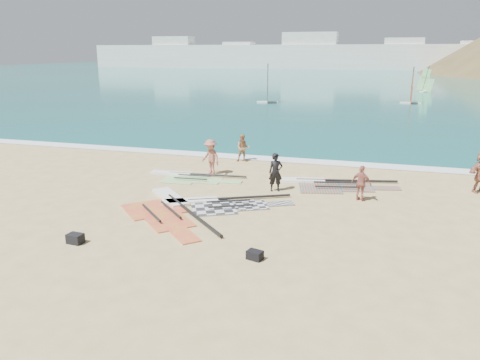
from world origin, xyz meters
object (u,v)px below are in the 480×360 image
(person_wetsuit, at_px, (276,172))
(beachgoer_back, at_px, (361,183))
(rig_green, at_px, (187,177))
(gear_bag_near, at_px, (75,239))
(rig_grey, at_px, (217,203))
(rig_orange, at_px, (324,184))
(rig_red, at_px, (169,208))
(beachgoer_left, at_px, (243,148))
(beachgoer_mid, at_px, (211,157))
(gear_bag_far, at_px, (255,255))

(person_wetsuit, bearing_deg, beachgoer_back, -27.64)
(person_wetsuit, distance_m, beachgoer_back, 3.80)
(rig_green, bearing_deg, gear_bag_near, -96.33)
(rig_grey, bearing_deg, rig_orange, 20.68)
(rig_red, distance_m, gear_bag_near, 4.31)
(beachgoer_left, bearing_deg, person_wetsuit, -75.34)
(rig_grey, relative_size, gear_bag_near, 10.75)
(rig_red, relative_size, beachgoer_left, 3.65)
(rig_red, relative_size, beachgoer_mid, 3.13)
(rig_grey, height_order, gear_bag_near, gear_bag_near)
(gear_bag_far, relative_size, beachgoer_back, 0.31)
(rig_red, bearing_deg, beachgoer_back, 70.03)
(rig_green, xyz_separation_m, beachgoer_left, (1.71, 4.22, 0.74))
(beachgoer_left, bearing_deg, rig_orange, -50.76)
(gear_bag_near, bearing_deg, beachgoer_left, 81.21)
(gear_bag_far, bearing_deg, beachgoer_back, 67.86)
(rig_orange, xyz_separation_m, beachgoer_left, (-5.09, 3.55, 0.74))
(rig_green, xyz_separation_m, rig_red, (1.21, -4.71, 0.00))
(person_wetsuit, xyz_separation_m, beachgoer_back, (3.79, -0.35, -0.11))
(rig_grey, distance_m, beachgoer_mid, 5.03)
(gear_bag_near, relative_size, person_wetsuit, 0.29)
(person_wetsuit, bearing_deg, beachgoer_left, 98.19)
(beachgoer_left, bearing_deg, rig_red, -109.09)
(person_wetsuit, height_order, beachgoer_left, person_wetsuit)
(rig_green, distance_m, rig_red, 4.86)
(rig_orange, bearing_deg, rig_grey, -145.26)
(rig_orange, relative_size, person_wetsuit, 3.49)
(rig_orange, distance_m, beachgoer_mid, 5.94)
(rig_green, distance_m, beachgoer_left, 4.61)
(rig_green, bearing_deg, beachgoer_mid, 41.38)
(rig_green, height_order, rig_orange, rig_orange)
(rig_red, xyz_separation_m, beachgoer_back, (7.35, 3.38, 0.71))
(rig_orange, height_order, beachgoer_mid, beachgoer_mid)
(gear_bag_near, height_order, beachgoer_back, beachgoer_back)
(beachgoer_left, bearing_deg, gear_bag_near, -114.64)
(gear_bag_near, bearing_deg, beachgoer_mid, 82.79)
(rig_orange, distance_m, rig_red, 7.75)
(rig_green, height_order, beachgoer_left, beachgoer_left)
(rig_grey, relative_size, beachgoer_back, 3.59)
(gear_bag_near, height_order, person_wetsuit, person_wetsuit)
(rig_red, bearing_deg, beachgoer_left, 132.08)
(gear_bag_near, relative_size, beachgoer_mid, 0.28)
(gear_bag_far, bearing_deg, person_wetsuit, 97.63)
(beachgoer_mid, bearing_deg, beachgoer_back, 11.74)
(person_wetsuit, bearing_deg, rig_grey, -148.05)
(beachgoer_mid, height_order, beachgoer_back, beachgoer_mid)
(rig_green, xyz_separation_m, person_wetsuit, (4.77, -0.97, 0.83))
(gear_bag_near, xyz_separation_m, beachgoer_back, (8.85, 7.42, 0.60))
(gear_bag_far, distance_m, beachgoer_left, 13.11)
(rig_red, xyz_separation_m, gear_bag_far, (4.54, -3.53, 0.09))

